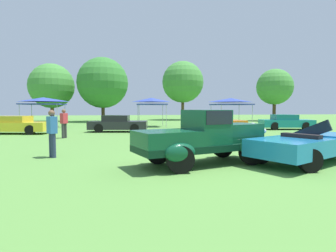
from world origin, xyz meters
name	(u,v)px	position (x,y,z in m)	size (l,w,h in m)	color
ground_plane	(209,163)	(0.00, 0.00, 0.00)	(120.00, 120.00, 0.00)	#568C3D
feature_pickup_truck	(204,137)	(-0.23, -0.12, 0.86)	(4.49, 2.79, 1.70)	black
neighbor_convertible	(309,144)	(3.29, -0.29, 0.58)	(4.79, 3.57, 1.40)	#1E7AB7
show_car_yellow	(16,125)	(-10.02, 11.67, 0.60)	(4.60, 2.42, 1.22)	yellow
show_car_charcoal	(118,124)	(-3.21, 12.15, 0.60)	(4.42, 2.25, 1.22)	#28282D
show_car_orange	(219,123)	(4.49, 11.80, 0.60)	(4.20, 2.39, 1.22)	orange
show_car_teal	(286,122)	(10.36, 12.33, 0.60)	(4.30, 2.33, 1.22)	teal
spectator_near_truck	(52,132)	(-5.21, 1.84, 0.91)	(0.42, 0.47, 1.69)	#283351
spectator_between_cars	(64,123)	(-6.18, 8.31, 0.91)	(0.40, 0.47, 1.69)	#383838
canopy_tent_left_field	(43,101)	(-9.90, 17.68, 2.42)	(3.36, 3.36, 2.71)	#B7B7BC
canopy_tent_center_field	(152,101)	(-0.22, 17.35, 2.42)	(2.71, 2.71, 2.71)	#B7B7BC
canopy_tent_right_field	(231,101)	(7.39, 16.83, 2.42)	(3.32, 3.32, 2.71)	#B7B7BC
treeline_far_left	(52,86)	(-12.08, 29.23, 4.60)	(5.74, 5.74, 7.48)	brown
treeline_mid_left	(103,83)	(-5.51, 27.82, 4.96)	(6.46, 6.46, 8.20)	#47331E
treeline_center	(183,82)	(5.77, 31.66, 5.58)	(6.10, 6.10, 8.65)	brown
treeline_mid_right	(275,87)	(17.42, 26.42, 4.61)	(4.84, 4.84, 7.05)	#47331E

